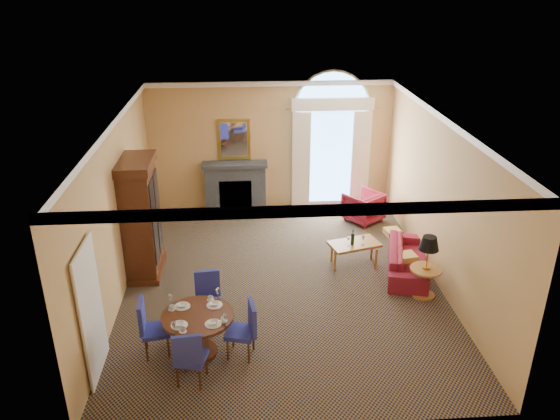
{
  "coord_description": "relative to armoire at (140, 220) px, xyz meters",
  "views": [
    {
      "loc": [
        -0.7,
        -9.21,
        5.6
      ],
      "look_at": [
        0.0,
        0.5,
        1.3
      ],
      "focal_mm": 35.0,
      "sensor_mm": 36.0,
      "label": 1
    }
  ],
  "objects": [
    {
      "name": "sofa",
      "position": [
        5.27,
        -0.39,
        -0.86
      ],
      "size": [
        1.23,
        2.05,
        0.56
      ],
      "primitive_type": "imported",
      "rotation": [
        0.0,
        0.0,
        1.31
      ],
      "color": "maroon",
      "rests_on": "ground"
    },
    {
      "name": "room_envelope",
      "position": [
        2.69,
        0.09,
        1.36
      ],
      "size": [
        6.04,
        7.52,
        3.45
      ],
      "color": "tan",
      "rests_on": "ground"
    },
    {
      "name": "side_table",
      "position": [
        5.32,
        -1.3,
        -0.37
      ],
      "size": [
        0.58,
        0.58,
        1.21
      ],
      "color": "#A86F32",
      "rests_on": "ground"
    },
    {
      "name": "dining_chair_south",
      "position": [
        1.18,
        -3.43,
        -0.6
      ],
      "size": [
        0.52,
        0.52,
        0.96
      ],
      "rotation": [
        0.0,
        0.0,
        -0.24
      ],
      "color": "navy",
      "rests_on": "ground"
    },
    {
      "name": "ground",
      "position": [
        2.72,
        -0.58,
        -1.14
      ],
      "size": [
        7.5,
        7.5,
        0.0
      ],
      "primitive_type": "plane",
      "color": "black",
      "rests_on": "ground"
    },
    {
      "name": "armchair",
      "position": [
        4.89,
        2.08,
        -0.78
      ],
      "size": [
        1.11,
        1.11,
        0.73
      ],
      "primitive_type": "imported",
      "rotation": [
        0.0,
        0.0,
        3.79
      ],
      "color": "maroon",
      "rests_on": "ground"
    },
    {
      "name": "armoire",
      "position": [
        0.0,
        0.0,
        0.0
      ],
      "size": [
        0.68,
        1.21,
        2.37
      ],
      "color": "#3C1B0D",
      "rests_on": "ground"
    },
    {
      "name": "dining_chair_east",
      "position": [
        2.0,
        -2.79,
        -0.6
      ],
      "size": [
        0.52,
        0.52,
        0.96
      ],
      "rotation": [
        0.0,
        0.0,
        1.32
      ],
      "color": "navy",
      "rests_on": "ground"
    },
    {
      "name": "dining_chair_west",
      "position": [
        0.49,
        -2.62,
        -0.6
      ],
      "size": [
        0.49,
        0.49,
        0.96
      ],
      "rotation": [
        0.0,
        0.0,
        -1.4
      ],
      "color": "navy",
      "rests_on": "ground"
    },
    {
      "name": "dining_chair_north",
      "position": [
        1.35,
        -1.86,
        -0.6
      ],
      "size": [
        0.48,
        0.49,
        0.96
      ],
      "rotation": [
        0.0,
        0.0,
        3.0
      ],
      "color": "navy",
      "rests_on": "ground"
    },
    {
      "name": "dining_table",
      "position": [
        1.25,
        -2.67,
        -0.61
      ],
      "size": [
        1.13,
        1.13,
        0.91
      ],
      "color": "#3C1B0D",
      "rests_on": "ground"
    },
    {
      "name": "coffee_table",
      "position": [
        4.24,
        -0.06,
        -0.68
      ],
      "size": [
        1.11,
        0.81,
        0.84
      ],
      "rotation": [
        0.0,
        0.0,
        0.28
      ],
      "color": "#A86F32",
      "rests_on": "ground"
    }
  ]
}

